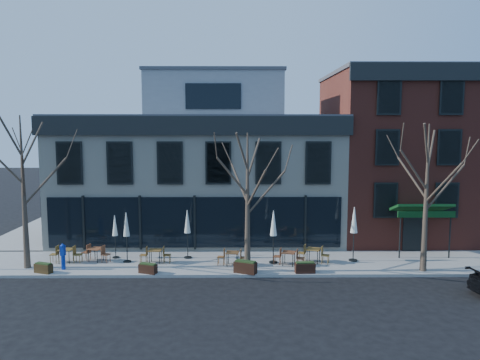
{
  "coord_description": "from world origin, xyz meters",
  "views": [
    {
      "loc": [
        2.42,
        -27.08,
        7.44
      ],
      "look_at": [
        2.68,
        2.0,
        4.17
      ],
      "focal_mm": 35.0,
      "sensor_mm": 36.0,
      "label": 1
    }
  ],
  "objects": [
    {
      "name": "sidewalk_front",
      "position": [
        3.25,
        -2.15,
        0.07
      ],
      "size": [
        33.5,
        4.7,
        0.15
      ],
      "primitive_type": "cube",
      "color": "gray",
      "rests_on": "ground"
    },
    {
      "name": "red_brick_building",
      "position": [
        13.0,
        4.98,
        5.64
      ],
      "size": [
        8.2,
        11.78,
        11.18
      ],
      "color": "maroon",
      "rests_on": "ground"
    },
    {
      "name": "sidewalk_side",
      "position": [
        -11.25,
        6.0,
        0.07
      ],
      "size": [
        4.5,
        12.0,
        0.15
      ],
      "primitive_type": "cube",
      "color": "gray",
      "rests_on": "ground"
    },
    {
      "name": "cafe_set_4",
      "position": [
        5.23,
        -2.88,
        0.6
      ],
      "size": [
        1.71,
        0.9,
        0.88
      ],
      "color": "brown",
      "rests_on": "sidewalk_front"
    },
    {
      "name": "planter_0",
      "position": [
        -7.3,
        -4.08,
        0.4
      ],
      "size": [
        0.98,
        0.66,
        0.51
      ],
      "color": "#322510",
      "rests_on": "sidewalk_front"
    },
    {
      "name": "corner_building",
      "position": [
        0.07,
        5.07,
        4.72
      ],
      "size": [
        18.39,
        10.39,
        11.1
      ],
      "color": "beige",
      "rests_on": "ground"
    },
    {
      "name": "tree_corner",
      "position": [
        -8.49,
        -3.2,
        4.25
      ],
      "size": [
        3.93,
        3.98,
        7.92
      ],
      "color": "#382B21",
      "rests_on": "sidewalk_front"
    },
    {
      "name": "ground",
      "position": [
        0.0,
        0.0,
        0.0
      ],
      "size": [
        120.0,
        120.0,
        0.0
      ],
      "primitive_type": "plane",
      "color": "black",
      "rests_on": "ground"
    },
    {
      "name": "cafe_set_2",
      "position": [
        -1.95,
        -2.4,
        0.61
      ],
      "size": [
        1.69,
        0.69,
        0.89
      ],
      "color": "brown",
      "rests_on": "sidewalk_front"
    },
    {
      "name": "call_box",
      "position": [
        -6.5,
        -3.51,
        0.88
      ],
      "size": [
        0.27,
        0.27,
        1.37
      ],
      "color": "#0B2A9A",
      "rests_on": "sidewalk_front"
    },
    {
      "name": "umbrella_0",
      "position": [
        -4.35,
        -1.38,
        1.86
      ],
      "size": [
        0.39,
        0.39,
        2.42
      ],
      "color": "black",
      "rests_on": "sidewalk_front"
    },
    {
      "name": "cafe_set_1",
      "position": [
        -5.25,
        -2.05,
        0.61
      ],
      "size": [
        1.74,
        0.97,
        0.9
      ],
      "color": "brown",
      "rests_on": "sidewalk_front"
    },
    {
      "name": "cafe_set_3",
      "position": [
        2.23,
        -2.86,
        0.6
      ],
      "size": [
        1.68,
        0.74,
        0.87
      ],
      "color": "brown",
      "rests_on": "sidewalk_front"
    },
    {
      "name": "tree_right",
      "position": [
        12.01,
        -3.9,
        4.02
      ],
      "size": [
        3.72,
        3.77,
        7.48
      ],
      "color": "#382B21",
      "rests_on": "sidewalk_front"
    },
    {
      "name": "tree_mid",
      "position": [
        3.01,
        -3.9,
        3.79
      ],
      "size": [
        3.5,
        3.55,
        7.04
      ],
      "color": "#382B21",
      "rests_on": "sidewalk_front"
    },
    {
      "name": "cafe_set_0",
      "position": [
        -6.8,
        -2.29,
        0.62
      ],
      "size": [
        1.75,
        0.73,
        0.92
      ],
      "color": "brown",
      "rests_on": "sidewalk_front"
    },
    {
      "name": "planter_3",
      "position": [
        5.9,
        -4.2,
        0.43
      ],
      "size": [
        1.02,
        0.45,
        0.56
      ],
      "color": "black",
      "rests_on": "sidewalk_front"
    },
    {
      "name": "cafe_set_5",
      "position": [
        6.62,
        -2.37,
        0.63
      ],
      "size": [
        1.8,
        1.05,
        0.93
      ],
      "color": "brown",
      "rests_on": "sidewalk_front"
    },
    {
      "name": "planter_2",
      "position": [
        2.89,
        -4.2,
        0.46
      ],
      "size": [
        1.22,
        0.87,
        0.63
      ],
      "color": "black",
      "rests_on": "sidewalk_front"
    },
    {
      "name": "umbrella_4",
      "position": [
        8.86,
        -2.1,
        2.27
      ],
      "size": [
        0.48,
        0.48,
        3.0
      ],
      "color": "black",
      "rests_on": "sidewalk_front"
    },
    {
      "name": "planter_1",
      "position": [
        -2.01,
        -4.19,
        0.4
      ],
      "size": [
        0.98,
        0.66,
        0.51
      ],
      "color": "black",
      "rests_on": "sidewalk_front"
    },
    {
      "name": "umbrella_2",
      "position": [
        -0.29,
        -1.45,
        2.08
      ],
      "size": [
        0.44,
        0.44,
        2.73
      ],
      "color": "black",
      "rests_on": "sidewalk_front"
    },
    {
      "name": "umbrella_1",
      "position": [
        -3.51,
        -2.21,
        2.08
      ],
      "size": [
        0.44,
        0.44,
        2.74
      ],
      "color": "black",
      "rests_on": "sidewalk_front"
    },
    {
      "name": "umbrella_3",
      "position": [
        4.44,
        -2.43,
        2.17
      ],
      "size": [
        0.46,
        0.46,
        2.86
      ],
      "color": "black",
      "rests_on": "sidewalk_front"
    }
  ]
}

